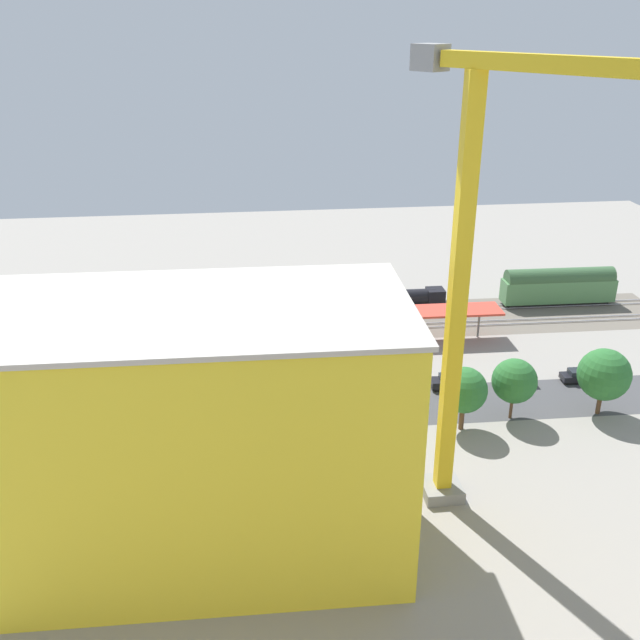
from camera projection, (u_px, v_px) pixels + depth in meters
The scene contains 23 objects.
ground_plane at pixel (331, 386), 86.20m from camera, with size 169.20×169.20×0.00m, color gray.
rail_bed at pixel (314, 323), 104.00m from camera, with size 105.75×13.83×0.01m, color #665E54.
street_asphalt at pixel (338, 409), 81.25m from camera, with size 105.75×9.00×0.01m, color #424244.
track_rails at pixel (314, 321), 103.93m from camera, with size 105.74×9.20×0.12m.
platform_canopy_near at pixel (297, 317), 95.42m from camera, with size 56.64×5.50×4.40m.
locomotive at pixel (406, 300), 107.49m from camera, with size 14.51×2.77×4.84m.
passenger_coach at pixel (559, 286), 109.47m from camera, with size 17.70×3.43×5.92m.
freight_coach_far at pixel (216, 316), 98.64m from camera, with size 18.04×3.43×5.82m.
parked_car_0 at pixel (578, 376), 87.04m from camera, with size 4.20×1.91×1.61m.
parked_car_1 at pixel (516, 379), 86.35m from camera, with size 4.44×1.88×1.74m.
parked_car_2 at pixel (450, 383), 85.42m from camera, with size 4.73×2.19×1.77m.
parked_car_3 at pixel (381, 386), 84.68m from camera, with size 4.68×1.84×1.74m.
construction_building at pixel (194, 438), 56.07m from camera, with size 33.46×16.25×21.72m, color yellow.
construction_roof_slab at pixel (183, 310), 51.66m from camera, with size 34.06×16.85×0.40m, color #B7B2A8.
tower_crane at pixel (490, 261), 55.28m from camera, with size 18.63×25.90×39.77m.
box_truck_0 at pixel (340, 438), 72.49m from camera, with size 8.88×2.61×3.59m.
box_truck_1 at pixel (335, 429), 74.28m from camera, with size 9.86×2.82×3.28m.
street_tree_0 at pixel (243, 396), 72.38m from camera, with size 6.12×6.12×8.88m.
street_tree_1 at pixel (514, 381), 77.59m from camera, with size 5.00×5.00×7.22m.
street_tree_2 at pixel (18, 401), 71.43m from camera, with size 5.18×5.18×8.39m.
street_tree_3 at pixel (464, 390), 75.47m from camera, with size 5.01×5.01×7.35m.
street_tree_4 at pixel (604, 375), 78.45m from camera, with size 5.87×5.87×7.90m.
traffic_light at pixel (153, 406), 73.02m from camera, with size 0.50×0.36×6.82m.
Camera 1 is at (10.06, 75.15, 41.82)m, focal length 39.53 mm.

